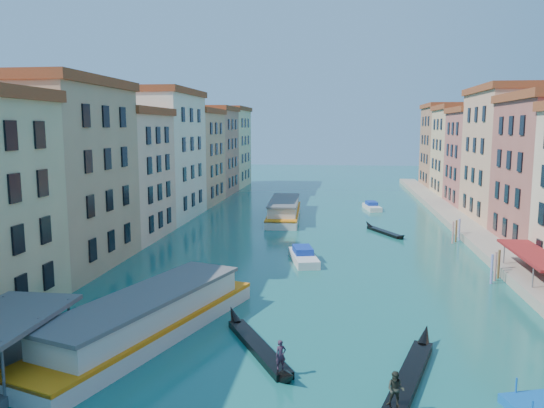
{
  "coord_description": "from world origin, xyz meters",
  "views": [
    {
      "loc": [
        3.97,
        -12.59,
        14.87
      ],
      "look_at": [
        -3.98,
        48.52,
        5.96
      ],
      "focal_mm": 35.0,
      "sensor_mm": 36.0,
      "label": 1
    }
  ],
  "objects_px": {
    "gondola_right": "(409,374)",
    "gondola_fore": "(258,344)",
    "vaporetto_far": "(284,210)",
    "vaporetto_near": "(148,318)"
  },
  "relations": [
    {
      "from": "vaporetto_near",
      "to": "vaporetto_far",
      "type": "relative_size",
      "value": 1.05
    },
    {
      "from": "gondola_right",
      "to": "vaporetto_far",
      "type": "bearing_deg",
      "value": 120.85
    },
    {
      "from": "vaporetto_far",
      "to": "gondola_right",
      "type": "relative_size",
      "value": 1.65
    },
    {
      "from": "vaporetto_near",
      "to": "gondola_fore",
      "type": "relative_size",
      "value": 1.96
    },
    {
      "from": "vaporetto_near",
      "to": "gondola_fore",
      "type": "height_order",
      "value": "vaporetto_near"
    },
    {
      "from": "gondola_right",
      "to": "gondola_fore",
      "type": "bearing_deg",
      "value": 178.33
    },
    {
      "from": "gondola_fore",
      "to": "gondola_right",
      "type": "distance_m",
      "value": 10.09
    },
    {
      "from": "gondola_fore",
      "to": "gondola_right",
      "type": "bearing_deg",
      "value": -48.29
    },
    {
      "from": "gondola_fore",
      "to": "gondola_right",
      "type": "height_order",
      "value": "gondola_right"
    },
    {
      "from": "gondola_right",
      "to": "vaporetto_near",
      "type": "bearing_deg",
      "value": -176.92
    }
  ]
}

